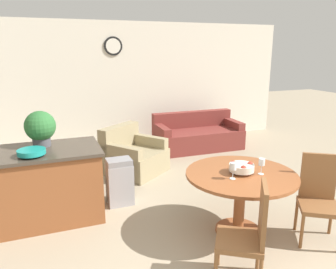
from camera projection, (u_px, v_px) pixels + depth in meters
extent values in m
cube|color=silver|center=(119.00, 85.00, 7.19)|extent=(8.00, 0.06, 2.70)
cylinder|color=black|center=(113.00, 46.00, 6.90)|extent=(0.39, 0.02, 0.39)
cylinder|color=white|center=(113.00, 46.00, 6.89)|extent=(0.31, 0.01, 0.31)
cylinder|color=brown|center=(238.00, 230.00, 3.92)|extent=(0.53, 0.53, 0.04)
cylinder|color=brown|center=(239.00, 203.00, 3.83)|extent=(0.13, 0.13, 0.67)
cylinder|color=brown|center=(241.00, 175.00, 3.74)|extent=(1.27, 1.27, 0.03)
cylinder|color=brown|center=(218.00, 247.00, 3.28)|extent=(0.04, 0.04, 0.39)
cylinder|color=brown|center=(258.00, 252.00, 3.20)|extent=(0.04, 0.04, 0.39)
cube|color=brown|center=(239.00, 241.00, 3.00)|extent=(0.58, 0.58, 0.05)
cube|color=brown|center=(263.00, 214.00, 2.88)|extent=(0.25, 0.34, 0.54)
cylinder|color=brown|center=(302.00, 232.00, 3.55)|extent=(0.04, 0.04, 0.39)
cylinder|color=brown|center=(331.00, 218.00, 3.84)|extent=(0.04, 0.04, 0.39)
cylinder|color=brown|center=(296.00, 215.00, 3.92)|extent=(0.04, 0.04, 0.39)
cube|color=brown|center=(319.00, 207.00, 3.64)|extent=(0.58, 0.58, 0.05)
cube|color=brown|center=(318.00, 176.00, 3.74)|extent=(0.34, 0.25, 0.54)
cylinder|color=silver|center=(241.00, 172.00, 3.73)|extent=(0.11, 0.11, 0.03)
cylinder|color=silver|center=(242.00, 167.00, 3.72)|extent=(0.28, 0.28, 0.08)
sphere|color=#B73323|center=(250.00, 165.00, 3.73)|extent=(0.07, 0.07, 0.07)
sphere|color=#B73323|center=(233.00, 163.00, 3.77)|extent=(0.07, 0.07, 0.07)
sphere|color=#B73323|center=(244.00, 169.00, 3.61)|extent=(0.07, 0.07, 0.07)
cylinder|color=silver|center=(233.00, 179.00, 3.57)|extent=(0.06, 0.06, 0.01)
cylinder|color=silver|center=(233.00, 174.00, 3.55)|extent=(0.01, 0.01, 0.10)
cylinder|color=silver|center=(233.00, 166.00, 3.53)|extent=(0.07, 0.07, 0.08)
cylinder|color=silver|center=(261.00, 174.00, 3.70)|extent=(0.06, 0.06, 0.01)
cylinder|color=silver|center=(261.00, 169.00, 3.69)|extent=(0.01, 0.01, 0.10)
cylinder|color=silver|center=(262.00, 162.00, 3.66)|extent=(0.07, 0.07, 0.08)
cube|color=brown|center=(43.00, 187.00, 4.12)|extent=(1.38, 0.81, 0.89)
cube|color=#42382D|center=(40.00, 151.00, 4.00)|extent=(1.44, 0.87, 0.04)
cylinder|color=teal|center=(32.00, 155.00, 3.76)|extent=(0.11, 0.11, 0.02)
cylinder|color=teal|center=(31.00, 152.00, 3.75)|extent=(0.31, 0.31, 0.06)
cylinder|color=#4C4C51|center=(42.00, 142.00, 4.14)|extent=(0.22, 0.22, 0.12)
sphere|color=#2D6B33|center=(40.00, 126.00, 4.09)|extent=(0.38, 0.38, 0.38)
cube|color=#9E9EA3|center=(120.00, 184.00, 4.57)|extent=(0.35, 0.27, 0.58)
cube|color=gray|center=(119.00, 162.00, 4.48)|extent=(0.34, 0.26, 0.08)
cube|color=maroon|center=(198.00, 139.00, 7.14)|extent=(1.86, 0.91, 0.42)
cube|color=maroon|center=(192.00, 119.00, 7.35)|extent=(1.85, 0.23, 0.35)
cube|color=maroon|center=(162.00, 139.00, 6.84)|extent=(0.18, 0.80, 0.58)
cube|color=maroon|center=(232.00, 133.00, 7.39)|extent=(0.18, 0.80, 0.58)
cube|color=#998966|center=(135.00, 161.00, 5.77)|extent=(1.25, 1.25, 0.40)
cube|color=#998966|center=(119.00, 137.00, 5.85)|extent=(0.83, 0.69, 0.41)
cube|color=#998966|center=(121.00, 163.00, 5.44)|extent=(0.59, 0.74, 0.58)
cube|color=#998966|center=(148.00, 151.00, 6.06)|extent=(0.59, 0.74, 0.58)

